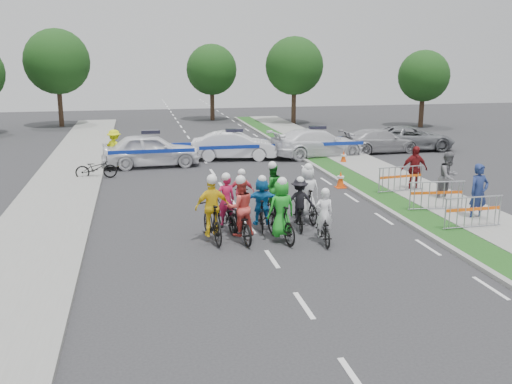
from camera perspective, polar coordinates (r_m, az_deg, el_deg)
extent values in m
plane|color=#28282B|center=(15.52, 1.61, -6.73)|extent=(90.00, 90.00, 0.00)
cube|color=gray|center=(21.63, 11.70, -0.97)|extent=(0.20, 60.00, 0.12)
cube|color=#1D4014|center=(21.92, 13.37, -0.88)|extent=(1.20, 60.00, 0.11)
cube|color=gray|center=(22.73, 17.49, -0.61)|extent=(2.40, 60.00, 0.13)
cube|color=gray|center=(20.10, -20.29, -2.64)|extent=(3.00, 60.00, 0.13)
imported|color=black|center=(16.85, 6.73, -3.62)|extent=(0.75, 1.69, 0.86)
imported|color=white|center=(16.67, 6.83, -2.14)|extent=(0.56, 0.40, 1.43)
sphere|color=white|center=(16.46, 6.95, -0.01)|extent=(0.25, 0.25, 0.25)
imported|color=black|center=(16.84, 2.50, -3.08)|extent=(0.88, 1.93, 1.12)
imported|color=green|center=(16.67, 2.56, -1.62)|extent=(0.91, 0.69, 1.68)
sphere|color=white|center=(16.43, 2.63, 1.02)|extent=(0.29, 0.29, 0.29)
imported|color=black|center=(16.89, -1.58, -3.18)|extent=(0.92, 2.03, 1.03)
imported|color=#D6423B|center=(16.70, -1.56, -1.51)|extent=(0.91, 0.75, 1.72)
sphere|color=white|center=(16.46, -1.55, 1.19)|extent=(0.30, 0.30, 0.30)
imported|color=black|center=(16.86, -4.39, -3.01)|extent=(0.80, 2.00, 1.17)
imported|color=yellow|center=(16.68, -4.39, -1.50)|extent=(1.07, 0.56, 1.75)
sphere|color=white|center=(16.44, -4.42, 1.27)|extent=(0.30, 0.30, 0.30)
imported|color=black|center=(18.18, 4.30, -2.26)|extent=(0.83, 1.73, 0.87)
imported|color=black|center=(18.01, 4.37, -0.87)|extent=(1.01, 0.68, 1.45)
sphere|color=white|center=(17.81, 4.45, 1.16)|extent=(0.25, 0.25, 0.25)
imported|color=black|center=(17.99, 0.54, -2.17)|extent=(0.74, 1.73, 1.01)
imported|color=#1972BE|center=(17.83, 0.58, -0.88)|extent=(1.46, 0.67, 1.51)
sphere|color=white|center=(17.62, 0.62, 1.28)|extent=(0.26, 0.26, 0.26)
imported|color=black|center=(17.95, -3.02, -2.31)|extent=(0.89, 1.89, 0.96)
imported|color=#C7184A|center=(17.77, -3.02, -0.81)|extent=(0.63, 0.46, 1.59)
sphere|color=white|center=(17.55, -3.02, 1.51)|extent=(0.28, 0.28, 0.28)
imported|color=black|center=(18.95, 5.10, -1.23)|extent=(0.64, 1.90, 1.12)
imported|color=white|center=(18.79, 5.17, 0.09)|extent=(0.86, 0.59, 1.69)
sphere|color=white|center=(18.57, 5.27, 2.45)|extent=(0.29, 0.29, 0.29)
imported|color=black|center=(19.53, 1.55, -0.95)|extent=(0.93, 1.95, 0.98)
imported|color=#177E1E|center=(19.36, 1.60, 0.47)|extent=(0.88, 0.73, 1.63)
sphere|color=white|center=(19.16, 1.65, 2.67)|extent=(0.28, 0.28, 0.28)
imported|color=black|center=(19.26, -1.47, -1.17)|extent=(0.77, 1.68, 0.98)
imported|color=#FB4562|center=(19.11, -1.45, 0.03)|extent=(0.91, 0.52, 1.46)
sphere|color=white|center=(18.91, -1.44, 1.96)|extent=(0.25, 0.25, 0.25)
imported|color=white|center=(28.63, -10.43, 4.16)|extent=(4.88, 2.14, 1.64)
imported|color=white|center=(30.12, -2.19, 4.66)|extent=(4.62, 2.24, 1.46)
imported|color=white|center=(31.03, 6.13, 4.91)|extent=(5.51, 2.95, 1.52)
imported|color=#AAA9AE|center=(33.06, 12.32, 5.03)|extent=(4.68, 2.17, 1.32)
imported|color=slate|center=(34.28, 15.20, 5.22)|extent=(5.11, 2.53, 1.39)
imported|color=navy|center=(20.11, 21.37, -0.08)|extent=(0.76, 0.55, 1.93)
imported|color=#5F5E63|center=(22.49, 18.68, 1.46)|extent=(1.13, 1.02, 1.89)
imported|color=maroon|center=(23.64, 15.55, 2.21)|extent=(1.11, 0.48, 1.87)
imported|color=#DBE80C|center=(28.96, -13.96, 4.28)|extent=(1.35, 1.28, 1.83)
cube|color=#F24C0C|center=(23.97, 8.43, 0.47)|extent=(0.40, 0.40, 0.03)
cone|color=#F24C0C|center=(23.90, 8.45, 1.25)|extent=(0.36, 0.36, 0.70)
cylinder|color=silver|center=(23.88, 8.46, 1.49)|extent=(0.29, 0.29, 0.08)
cube|color=#F24C0C|center=(29.19, 8.73, 2.80)|extent=(0.40, 0.40, 0.03)
cone|color=#F24C0C|center=(29.13, 8.75, 3.45)|extent=(0.36, 0.36, 0.70)
cylinder|color=silver|center=(29.11, 8.76, 3.64)|extent=(0.29, 0.29, 0.08)
imported|color=black|center=(26.37, -15.70, 2.32)|extent=(1.84, 0.73, 0.95)
cylinder|color=#382619|center=(46.02, 3.79, 8.83)|extent=(0.36, 0.36, 3.25)
sphere|color=#163B13|center=(45.88, 3.85, 12.48)|extent=(4.55, 4.55, 4.55)
cylinder|color=#382619|center=(45.69, 16.22, 7.98)|extent=(0.36, 0.36, 2.75)
sphere|color=#163B13|center=(45.54, 16.43, 11.08)|extent=(3.85, 3.85, 3.85)
cylinder|color=#382619|center=(46.62, -19.00, 8.35)|extent=(0.36, 0.36, 3.50)
sphere|color=#163B13|center=(46.48, -19.30, 12.22)|extent=(4.90, 4.90, 4.90)
cylinder|color=#382619|center=(48.73, -4.40, 8.94)|extent=(0.36, 0.36, 3.00)
sphere|color=#163B13|center=(48.59, -4.46, 12.11)|extent=(4.20, 4.20, 4.20)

